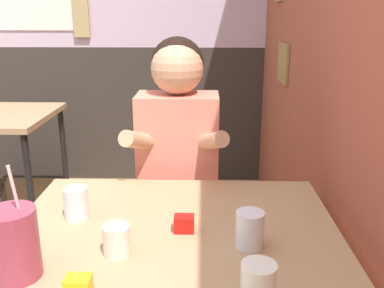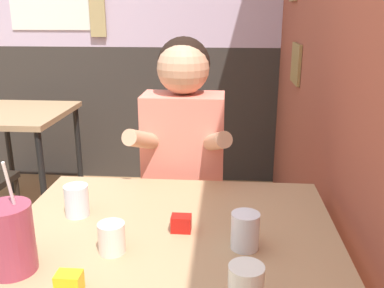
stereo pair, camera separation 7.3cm
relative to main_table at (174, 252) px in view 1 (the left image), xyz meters
The scene contains 12 objects.
brick_wall_right 1.33m from the main_table, 58.94° to the left, with size 0.08×4.54×2.70m.
back_wall 2.49m from the main_table, 107.72° to the left, with size 5.56×0.09×2.70m.
main_table is the anchor object (origin of this frame).
background_table 1.96m from the main_table, 128.68° to the left, with size 0.63×0.73×0.74m.
person_seated 0.60m from the main_table, 92.07° to the left, with size 0.42×0.41×1.27m.
cocktail_pitcher 0.47m from the main_table, 149.00° to the right, with size 0.12×0.12×0.30m.
glass_near_pitcher 0.26m from the main_table, 17.40° to the right, with size 0.08×0.08×0.10m.
glass_center 0.41m from the main_table, 57.35° to the right, with size 0.08×0.08×0.11m.
glass_far_side 0.22m from the main_table, 140.65° to the right, with size 0.07×0.07×0.09m.
glass_by_brick 0.35m from the main_table, 164.27° to the left, with size 0.08×0.08×0.10m.
condiment_ketchup 0.10m from the main_table, 21.93° to the left, with size 0.06×0.04×0.05m.
condiment_mustard 0.37m from the main_table, 123.71° to the right, with size 0.06×0.04×0.05m.
Camera 1 is at (0.80, -0.84, 1.37)m, focal length 40.00 mm.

